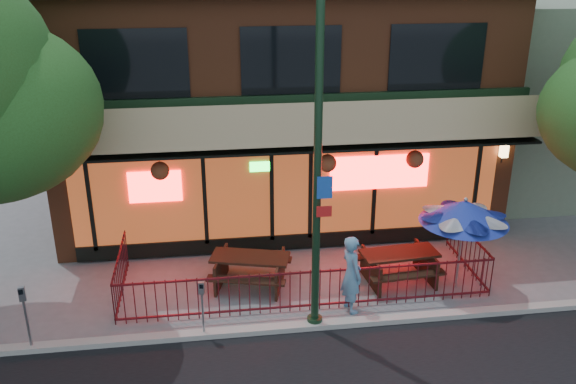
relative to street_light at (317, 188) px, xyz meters
name	(u,v)px	position (x,y,z in m)	size (l,w,h in m)	color
ground	(311,315)	(0.00, 0.40, -3.15)	(80.00, 80.00, 0.00)	gray
curb	(315,325)	(0.00, -0.10, -3.09)	(80.00, 0.25, 0.12)	#999993
restaurant_building	(273,68)	(0.00, 7.51, 0.98)	(12.96, 9.49, 8.05)	brown
neighbor_building	(537,92)	(9.00, 8.10, -0.15)	(6.00, 7.00, 6.00)	slate
patio_fence	(308,278)	(0.00, 0.91, -2.52)	(8.44, 2.62, 1.00)	#4F1018
street_light	(317,188)	(0.00, 0.00, 0.00)	(0.43, 0.32, 7.00)	#15311C
picnic_table_left	(250,266)	(-1.21, 1.85, -2.64)	(2.12, 1.82, 0.78)	#321C12
picnic_table_right	(399,262)	(2.32, 1.57, -2.64)	(1.93, 1.55, 0.77)	black
patio_umbrella	(464,211)	(3.60, 1.10, -1.19)	(2.00, 2.00, 2.29)	gray
pedestrian	(351,274)	(0.89, 0.50, -2.25)	(0.65, 0.43, 1.79)	#5A8EB5
parking_meter_near	(202,300)	(-2.34, -0.08, -2.28)	(0.12, 0.11, 1.28)	#93979B
parking_meter_far	(25,308)	(-5.75, -0.08, -2.17)	(0.15, 0.13, 1.45)	gray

